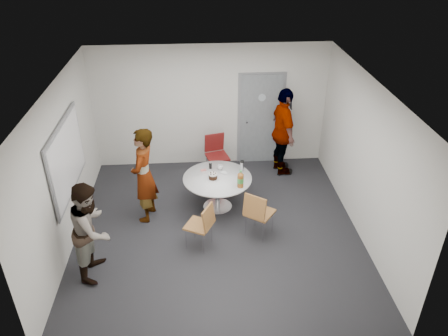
{
  "coord_description": "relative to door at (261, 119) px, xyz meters",
  "views": [
    {
      "loc": [
        -0.31,
        -6.25,
        4.93
      ],
      "look_at": [
        0.14,
        0.25,
        1.13
      ],
      "focal_mm": 35.0,
      "sensor_mm": 36.0,
      "label": 1
    }
  ],
  "objects": [
    {
      "name": "whiteboard",
      "position": [
        -3.56,
        -2.28,
        0.42
      ],
      "size": [
        0.04,
        1.9,
        1.25
      ],
      "color": "gray",
      "rests_on": "wall_left"
    },
    {
      "name": "chair_near_left",
      "position": [
        -1.36,
        -2.94,
        -0.52
      ],
      "size": [
        0.56,
        0.54,
        0.84
      ],
      "rotation": [
        0.0,
        0.0,
        1.11
      ],
      "color": "brown",
      "rests_on": "floor"
    },
    {
      "name": "wall_front",
      "position": [
        -1.1,
        -4.98,
        0.32
      ],
      "size": [
        5.0,
        0.0,
        5.0
      ],
      "primitive_type": "plane",
      "rotation": [
        -1.57,
        0.0,
        0.0
      ],
      "color": "silver",
      "rests_on": "floor"
    },
    {
      "name": "person_main",
      "position": [
        -2.38,
        -2.01,
        -0.12
      ],
      "size": [
        0.56,
        0.73,
        1.8
      ],
      "primitive_type": "imported",
      "rotation": [
        0.0,
        0.0,
        -1.77
      ],
      "color": "#A5C6EA",
      "rests_on": "floor"
    },
    {
      "name": "person_right",
      "position": [
        0.4,
        -0.54,
        -0.07
      ],
      "size": [
        0.62,
        1.18,
        1.92
      ],
      "primitive_type": "imported",
      "rotation": [
        0.0,
        0.0,
        1.71
      ],
      "color": "black",
      "rests_on": "floor"
    },
    {
      "name": "wall_right",
      "position": [
        1.4,
        -2.48,
        0.32
      ],
      "size": [
        0.0,
        5.0,
        5.0
      ],
      "primitive_type": "plane",
      "rotation": [
        1.57,
        0.0,
        -1.57
      ],
      "color": "silver",
      "rests_on": "floor"
    },
    {
      "name": "door",
      "position": [
        0.0,
        0.0,
        0.0
      ],
      "size": [
        1.02,
        0.17,
        2.12
      ],
      "color": "slate",
      "rests_on": "wall_back"
    },
    {
      "name": "wall_back",
      "position": [
        -1.1,
        0.02,
        0.32
      ],
      "size": [
        5.0,
        0.0,
        5.0
      ],
      "primitive_type": "plane",
      "rotation": [
        1.57,
        0.0,
        0.0
      ],
      "color": "silver",
      "rests_on": "floor"
    },
    {
      "name": "wall_left",
      "position": [
        -3.6,
        -2.48,
        0.32
      ],
      "size": [
        0.0,
        5.0,
        5.0
      ],
      "primitive_type": "plane",
      "rotation": [
        1.57,
        0.0,
        1.57
      ],
      "color": "silver",
      "rests_on": "floor"
    },
    {
      "name": "floor",
      "position": [
        -1.1,
        -2.48,
        -1.03
      ],
      "size": [
        5.0,
        5.0,
        0.0
      ],
      "primitive_type": "plane",
      "color": "black",
      "rests_on": "ground"
    },
    {
      "name": "ceiling",
      "position": [
        -1.1,
        -2.48,
        1.67
      ],
      "size": [
        5.0,
        5.0,
        0.0
      ],
      "primitive_type": "plane",
      "rotation": [
        3.14,
        0.0,
        0.0
      ],
      "color": "silver",
      "rests_on": "wall_back"
    },
    {
      "name": "chair_far",
      "position": [
        -1.02,
        -0.54,
        -0.46
      ],
      "size": [
        0.54,
        0.57,
        0.93
      ],
      "rotation": [
        0.0,
        0.0,
        3.4
      ],
      "color": "maroon",
      "rests_on": "floor"
    },
    {
      "name": "table",
      "position": [
        -1.02,
        -1.81,
        -0.44
      ],
      "size": [
        1.29,
        1.29,
        1.01
      ],
      "color": "silver",
      "rests_on": "floor"
    },
    {
      "name": "chair_near_right",
      "position": [
        -0.43,
        -2.73,
        -0.48
      ],
      "size": [
        0.61,
        0.62,
        0.9
      ],
      "rotation": [
        0.0,
        0.0,
        -0.63
      ],
      "color": "brown",
      "rests_on": "floor"
    },
    {
      "name": "person_left",
      "position": [
        -3.05,
        -3.38,
        -0.22
      ],
      "size": [
        0.69,
        0.84,
        1.62
      ],
      "primitive_type": "imported",
      "rotation": [
        0.0,
        0.0,
        1.47
      ],
      "color": "white",
      "rests_on": "floor"
    }
  ]
}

